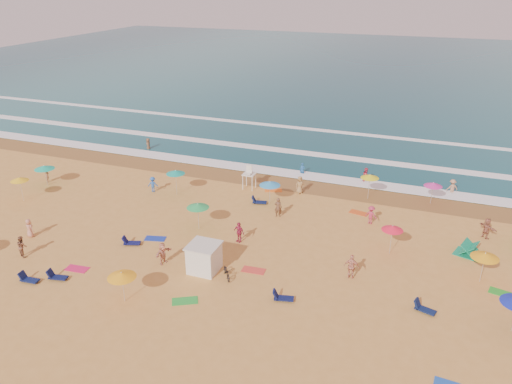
% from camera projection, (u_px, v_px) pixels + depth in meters
% --- Properties ---
extents(ground, '(220.00, 220.00, 0.00)m').
position_uv_depth(ground, '(244.00, 238.00, 40.80)').
color(ground, gold).
rests_on(ground, ground).
extents(ocean, '(220.00, 140.00, 0.18)m').
position_uv_depth(ocean, '(382.00, 70.00, 112.81)').
color(ocean, '#0C4756').
rests_on(ocean, ground).
extents(wet_sand, '(220.00, 220.00, 0.00)m').
position_uv_depth(wet_sand, '(289.00, 183.00, 51.52)').
color(wet_sand, olive).
rests_on(wet_sand, ground).
extents(surf_foam, '(200.00, 18.70, 0.05)m').
position_uv_depth(surf_foam, '(311.00, 156.00, 59.04)').
color(surf_foam, white).
rests_on(surf_foam, ground).
extents(cabana, '(2.00, 2.00, 2.00)m').
position_uv_depth(cabana, '(204.00, 258.00, 36.02)').
color(cabana, white).
rests_on(cabana, ground).
extents(cabana_roof, '(2.20, 2.20, 0.12)m').
position_uv_depth(cabana_roof, '(204.00, 246.00, 35.59)').
color(cabana_roof, silver).
rests_on(cabana_roof, cabana).
extents(bicycle, '(1.49, 1.75, 0.90)m').
position_uv_depth(bicycle, '(227.00, 272.00, 35.37)').
color(bicycle, black).
rests_on(bicycle, ground).
extents(lifeguard_stand, '(1.20, 1.20, 2.10)m').
position_uv_depth(lifeguard_stand, '(249.00, 179.00, 49.90)').
color(lifeguard_stand, white).
rests_on(lifeguard_stand, ground).
extents(beach_umbrellas, '(49.85, 25.47, 0.81)m').
position_uv_depth(beach_umbrellas, '(231.00, 211.00, 40.63)').
color(beach_umbrellas, '#16B690').
rests_on(beach_umbrellas, ground).
extents(loungers, '(38.82, 18.65, 0.34)m').
position_uv_depth(loungers, '(285.00, 270.00, 36.17)').
color(loungers, '#0F194B').
rests_on(loungers, ground).
extents(towels, '(36.62, 22.42, 0.03)m').
position_uv_depth(towels, '(331.00, 268.00, 36.61)').
color(towels, '#DF1B5B').
rests_on(towels, ground).
extents(popup_tents, '(5.96, 7.29, 1.20)m').
position_uv_depth(popup_tents, '(496.00, 268.00, 35.53)').
color(popup_tents, '#FF3886').
rests_on(popup_tents, ground).
extents(beachgoers, '(43.19, 26.29, 2.13)m').
position_uv_depth(beachgoers, '(272.00, 209.00, 44.06)').
color(beachgoers, tan).
rests_on(beachgoers, ground).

